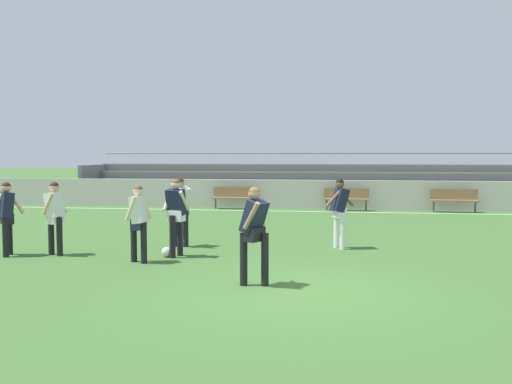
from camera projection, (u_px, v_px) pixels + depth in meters
The scene contains 15 objects.
ground_plane at pixel (295, 290), 9.30m from camera, with size 160.00×160.00×0.00m, color #3D662D.
field_line_sideline at pixel (323, 212), 22.09m from camera, with size 44.00×0.12×0.01m, color white.
sideline_wall at pixel (324, 195), 23.23m from camera, with size 48.00×0.16×1.19m, color #BCB7AD.
bleacher_stand at pixel (329, 183), 25.33m from camera, with size 22.60×3.20×2.33m.
bench_far_left at pixel (346, 197), 22.56m from camera, with size 1.80×0.40×0.90m.
bench_far_right at pixel (234, 196), 23.25m from camera, with size 1.80×0.40×0.90m.
bench_centre_sideline at pixel (454, 198), 21.93m from camera, with size 1.80×0.40×0.90m.
player_dark_pressing_high at pixel (176, 210), 12.28m from camera, with size 0.56×0.47×1.71m.
player_white_challenging at pixel (138, 217), 11.62m from camera, with size 0.44×0.45×1.62m.
player_dark_wide_left at pixel (340, 207), 13.37m from camera, with size 0.71×0.50×1.67m.
player_white_overlapping at pixel (55, 212), 12.46m from camera, with size 0.42×0.52×1.64m.
player_white_wide_right at pixel (180, 206), 13.65m from camera, with size 0.53×0.66×1.68m.
player_dark_dropping_back at pixel (7, 212), 12.40m from camera, with size 0.69×0.47×1.64m.
player_dark_on_ball at pixel (254, 227), 9.56m from camera, with size 0.52×0.66×1.69m.
soccer_ball at pixel (167, 252), 12.32m from camera, with size 0.22×0.22×0.22m, color white.
Camera 1 is at (0.76, -9.17, 2.24)m, focal length 39.50 mm.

